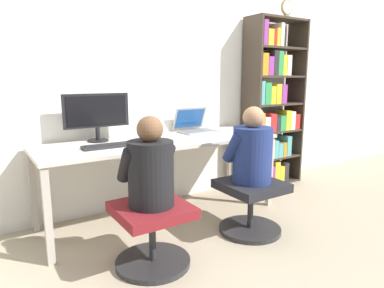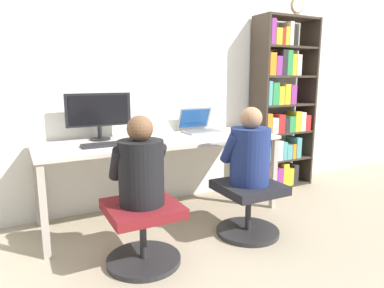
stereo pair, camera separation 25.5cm
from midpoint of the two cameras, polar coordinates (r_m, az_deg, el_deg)
ground_plane at (r=2.99m, az=0.52°, el=-14.20°), size 14.00×14.00×0.00m
wall_back at (r=3.41m, az=-5.74°, el=11.39°), size 10.00×0.05×2.60m
desk at (r=3.08m, az=-2.58°, el=-0.39°), size 2.16×0.71×0.73m
desktop_monitor at (r=3.09m, az=-12.97°, el=4.92°), size 0.57×0.18×0.41m
laptop at (r=3.48m, az=3.37°, el=2.83°), size 0.37×0.33×0.24m
keyboard at (r=2.83m, az=-11.20°, el=-0.06°), size 0.44×0.14×0.03m
computer_mouse_by_keyboard at (r=2.90m, az=-5.66°, el=0.46°), size 0.07×0.09×0.04m
office_chair_left at (r=2.43m, az=-5.14°, el=-13.90°), size 0.52×0.52×0.43m
office_chair_right at (r=2.90m, az=11.92°, el=-9.85°), size 0.52×0.52×0.43m
person_at_monitor at (r=2.28m, az=-5.37°, el=-3.90°), size 0.37×0.31×0.60m
person_at_laptop at (r=2.78m, az=12.22°, el=-1.29°), size 0.39×0.33×0.62m
bookshelf at (r=4.09m, az=16.25°, el=5.12°), size 0.75×0.31×1.93m
desk_clock at (r=4.16m, az=18.93°, el=20.95°), size 0.17×0.03×0.19m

